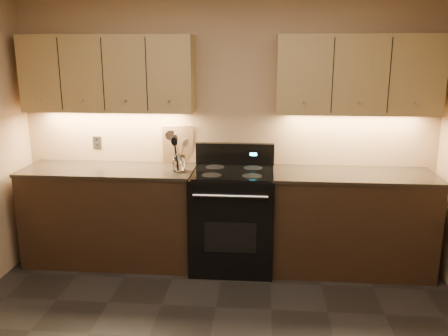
% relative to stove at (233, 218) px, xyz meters
% --- Properties ---
extents(wall_back, '(4.00, 0.04, 2.60)m').
position_rel_stove_xyz_m(wall_back, '(-0.08, 0.32, 0.82)').
color(wall_back, tan).
rests_on(wall_back, ground).
extents(counter_left, '(1.62, 0.62, 0.93)m').
position_rel_stove_xyz_m(counter_left, '(-1.18, 0.02, -0.01)').
color(counter_left, black).
rests_on(counter_left, ground).
extents(counter_right, '(1.46, 0.62, 0.93)m').
position_rel_stove_xyz_m(counter_right, '(1.10, 0.02, -0.01)').
color(counter_right, black).
rests_on(counter_right, ground).
extents(stove, '(0.76, 0.68, 1.14)m').
position_rel_stove_xyz_m(stove, '(0.00, 0.00, 0.00)').
color(stove, black).
rests_on(stove, ground).
extents(upper_cab_left, '(1.60, 0.30, 0.70)m').
position_rel_stove_xyz_m(upper_cab_left, '(-1.18, 0.17, 1.32)').
color(upper_cab_left, '#A28751').
rests_on(upper_cab_left, wall_back).
extents(upper_cab_right, '(1.44, 0.30, 0.70)m').
position_rel_stove_xyz_m(upper_cab_right, '(1.10, 0.17, 1.32)').
color(upper_cab_right, '#A28751').
rests_on(upper_cab_right, wall_back).
extents(outlet_plate, '(0.08, 0.01, 0.12)m').
position_rel_stove_xyz_m(outlet_plate, '(-1.38, 0.31, 0.64)').
color(outlet_plate, '#B2B5BA').
rests_on(outlet_plate, wall_back).
extents(utensil_crock, '(0.12, 0.12, 0.14)m').
position_rel_stove_xyz_m(utensil_crock, '(-0.50, -0.01, 0.52)').
color(utensil_crock, white).
rests_on(utensil_crock, counter_left).
extents(cutting_board, '(0.31, 0.12, 0.38)m').
position_rel_stove_xyz_m(cutting_board, '(-0.56, 0.29, 0.64)').
color(cutting_board, tan).
rests_on(cutting_board, counter_left).
extents(wooden_spoon, '(0.18, 0.11, 0.30)m').
position_rel_stove_xyz_m(wooden_spoon, '(-0.54, -0.02, 0.61)').
color(wooden_spoon, tan).
rests_on(wooden_spoon, utensil_crock).
extents(black_spoon, '(0.09, 0.17, 0.33)m').
position_rel_stove_xyz_m(black_spoon, '(-0.51, 0.01, 0.63)').
color(black_spoon, black).
rests_on(black_spoon, utensil_crock).
extents(black_turner, '(0.16, 0.19, 0.39)m').
position_rel_stove_xyz_m(black_turner, '(-0.50, -0.03, 0.65)').
color(black_turner, black).
rests_on(black_turner, utensil_crock).
extents(steel_spatula, '(0.16, 0.13, 0.36)m').
position_rel_stove_xyz_m(steel_spatula, '(-0.47, 0.01, 0.64)').
color(steel_spatula, silver).
rests_on(steel_spatula, utensil_crock).
extents(steel_skimmer, '(0.20, 0.12, 0.37)m').
position_rel_stove_xyz_m(steel_skimmer, '(-0.47, -0.01, 0.64)').
color(steel_skimmer, silver).
rests_on(steel_skimmer, utensil_crock).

